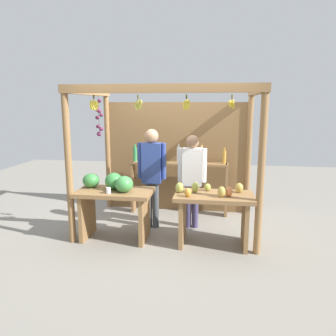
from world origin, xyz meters
name	(u,v)px	position (x,y,z in m)	size (l,w,h in m)	color
ground_plane	(169,225)	(0.00, 0.00, 0.00)	(12.00, 12.00, 0.00)	gray
market_stall	(172,144)	(-0.01, 0.39, 1.37)	(2.86, 1.88, 2.35)	olive
fruit_counter_left	(113,197)	(-0.78, -0.65, 0.67)	(1.15, 0.64, 1.04)	olive
fruit_counter_right	(213,207)	(0.75, -0.66, 0.58)	(1.17, 0.64, 0.94)	olive
bottle_shelf_unit	(179,174)	(0.08, 0.66, 0.78)	(1.83, 0.22, 1.36)	olive
vendor_man	(152,169)	(-0.28, -0.10, 1.01)	(0.48, 0.23, 1.68)	#41494E
vendor_woman	(192,173)	(0.38, -0.01, 0.95)	(0.48, 0.21, 1.58)	#433D63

